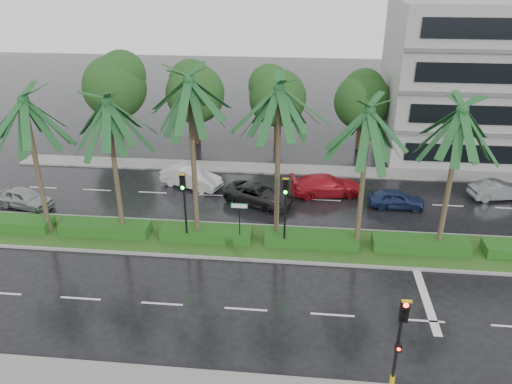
# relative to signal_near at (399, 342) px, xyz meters

# --- Properties ---
(ground) EXTENTS (120.00, 120.00, 0.00)m
(ground) POSITION_rel_signal_near_xyz_m (-6.00, 9.39, -2.50)
(ground) COLOR black
(ground) RESTS_ON ground
(far_sidewalk) EXTENTS (40.00, 2.00, 0.12)m
(far_sidewalk) POSITION_rel_signal_near_xyz_m (-6.00, 21.39, -2.44)
(far_sidewalk) COLOR slate
(far_sidewalk) RESTS_ON ground
(median) EXTENTS (36.00, 4.00, 0.15)m
(median) POSITION_rel_signal_near_xyz_m (-6.00, 10.39, -2.42)
(median) COLOR gray
(median) RESTS_ON ground
(hedge) EXTENTS (35.20, 1.40, 0.60)m
(hedge) POSITION_rel_signal_near_xyz_m (-6.00, 10.39, -2.05)
(hedge) COLOR #1F4614
(hedge) RESTS_ON median
(lane_markings) EXTENTS (34.00, 13.06, 0.01)m
(lane_markings) POSITION_rel_signal_near_xyz_m (-2.96, 8.96, -2.50)
(lane_markings) COLOR silver
(lane_markings) RESTS_ON ground
(palm_row) EXTENTS (26.30, 4.20, 9.97)m
(palm_row) POSITION_rel_signal_near_xyz_m (-7.25, 10.41, 5.26)
(palm_row) COLOR #3D3323
(palm_row) RESTS_ON median
(signal_near) EXTENTS (0.34, 0.45, 4.36)m
(signal_near) POSITION_rel_signal_near_xyz_m (0.00, 0.00, 0.00)
(signal_near) COLOR black
(signal_near) RESTS_ON near_sidewalk
(signal_median_left) EXTENTS (0.34, 0.42, 4.36)m
(signal_median_left) POSITION_rel_signal_near_xyz_m (-10.00, 9.69, 0.49)
(signal_median_left) COLOR black
(signal_median_left) RESTS_ON median
(signal_median_right) EXTENTS (0.34, 0.42, 4.36)m
(signal_median_right) POSITION_rel_signal_near_xyz_m (-4.50, 9.69, 0.49)
(signal_median_right) COLOR black
(signal_median_right) RESTS_ON median
(street_sign) EXTENTS (0.95, 0.09, 2.60)m
(street_sign) POSITION_rel_signal_near_xyz_m (-7.00, 9.87, -0.38)
(street_sign) COLOR black
(street_sign) RESTS_ON median
(bg_trees) EXTENTS (33.44, 5.45, 7.87)m
(bg_trees) POSITION_rel_signal_near_xyz_m (-6.28, 26.98, 2.27)
(bg_trees) COLOR #332817
(bg_trees) RESTS_ON ground
(building) EXTENTS (16.00, 10.00, 12.00)m
(building) POSITION_rel_signal_near_xyz_m (11.00, 27.39, 3.50)
(building) COLOR gray
(building) RESTS_ON ground
(car_silver) EXTENTS (2.53, 4.12, 1.31)m
(car_silver) POSITION_rel_signal_near_xyz_m (-21.58, 13.39, -1.85)
(car_silver) COLOR #95999C
(car_silver) RESTS_ON ground
(car_white) EXTENTS (3.05, 4.70, 1.46)m
(car_white) POSITION_rel_signal_near_xyz_m (-11.50, 17.65, -1.77)
(car_white) COLOR #BCBCBC
(car_white) RESTS_ON ground
(car_darkgrey) EXTENTS (3.89, 5.14, 1.30)m
(car_darkgrey) POSITION_rel_signal_near_xyz_m (-6.50, 15.48, -1.85)
(car_darkgrey) COLOR black
(car_darkgrey) RESTS_ON ground
(car_red) EXTENTS (2.93, 5.18, 1.42)m
(car_red) POSITION_rel_signal_near_xyz_m (-2.00, 17.29, -1.80)
(car_red) COLOR #A4111C
(car_red) RESTS_ON ground
(car_blue) EXTENTS (1.49, 3.61, 1.22)m
(car_blue) POSITION_rel_signal_near_xyz_m (2.50, 15.81, -1.89)
(car_blue) COLOR navy
(car_blue) RESTS_ON ground
(car_grey) EXTENTS (2.08, 3.98, 1.25)m
(car_grey) POSITION_rel_signal_near_xyz_m (9.52, 17.82, -1.88)
(car_grey) COLOR #5D6062
(car_grey) RESTS_ON ground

